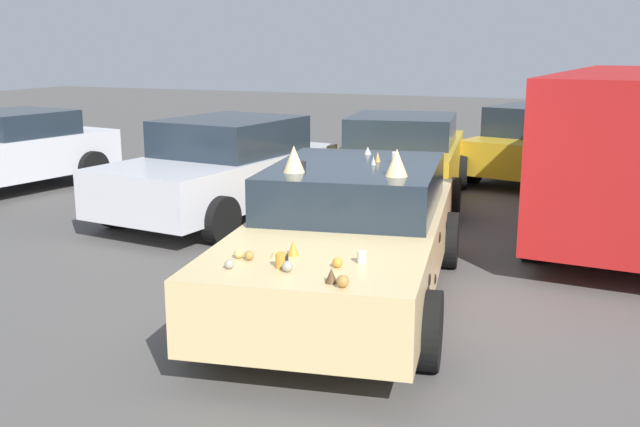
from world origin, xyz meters
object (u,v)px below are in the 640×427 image
(parked_sedan_far_right, at_px, (4,152))
(parked_sedan_row_back_far, at_px, (223,168))
(art_car_decorated, at_px, (349,233))
(parked_sedan_near_left, at_px, (543,143))
(parked_sedan_behind_right, at_px, (402,158))

(parked_sedan_far_right, xyz_separation_m, parked_sedan_row_back_far, (-0.25, -4.59, 0.04))
(art_car_decorated, distance_m, parked_sedan_near_left, 8.03)
(parked_sedan_far_right, distance_m, parked_sedan_near_left, 9.99)
(parked_sedan_far_right, height_order, parked_sedan_near_left, parked_sedan_near_left)
(art_car_decorated, distance_m, parked_sedan_row_back_far, 4.15)
(art_car_decorated, xyz_separation_m, parked_sedan_near_left, (7.97, -1.01, 0.01))
(parked_sedan_behind_right, relative_size, parked_sedan_near_left, 1.00)
(art_car_decorated, height_order, parked_sedan_near_left, art_car_decorated)
(art_car_decorated, bearing_deg, parked_sedan_far_right, -121.38)
(parked_sedan_behind_right, bearing_deg, parked_sedan_near_left, -42.11)
(parked_sedan_behind_right, distance_m, parked_sedan_row_back_far, 3.08)
(parked_sedan_far_right, height_order, parked_sedan_row_back_far, parked_sedan_row_back_far)
(parked_sedan_near_left, relative_size, parked_sedan_row_back_far, 1.00)
(parked_sedan_behind_right, height_order, parked_sedan_far_right, parked_sedan_behind_right)
(art_car_decorated, relative_size, parked_sedan_far_right, 1.18)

